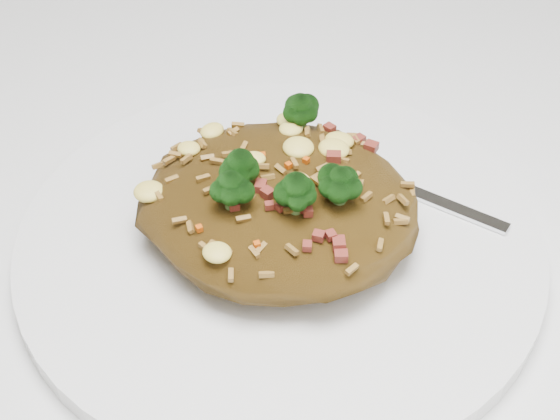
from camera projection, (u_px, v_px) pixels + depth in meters
The scene contains 4 objects.
dining_table at pixel (165, 260), 0.57m from camera, with size 1.20×0.80×0.75m.
plate at pixel (280, 238), 0.44m from camera, with size 0.30×0.30×0.01m, color white.
fried_rice at pixel (280, 194), 0.42m from camera, with size 0.15×0.14×0.06m.
fork at pixel (391, 183), 0.47m from camera, with size 0.16×0.06×0.00m.
Camera 1 is at (0.18, -0.36, 1.07)m, focal length 50.00 mm.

